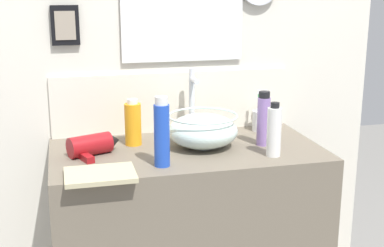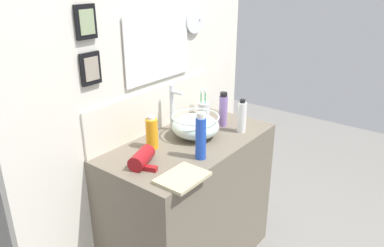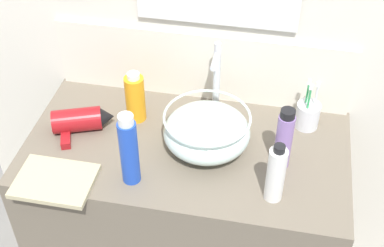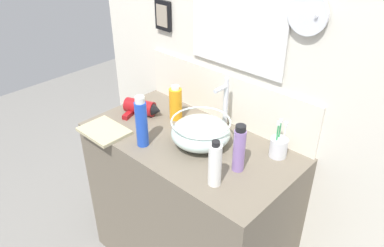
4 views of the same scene
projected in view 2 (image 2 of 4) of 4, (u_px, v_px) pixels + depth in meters
vanity_counter at (190, 205)px, 2.27m from camera, size 1.04×0.55×0.86m
back_panel at (148, 74)px, 2.15m from camera, size 1.83×0.10×2.41m
glass_bowl_sink at (196, 126)px, 2.14m from camera, size 0.27×0.27×0.13m
faucet at (173, 105)px, 2.20m from camera, size 0.02×0.10×0.28m
hair_drier at (143, 157)px, 1.84m from camera, size 0.21×0.18×0.08m
toothbrush_cup at (204, 109)px, 2.47m from camera, size 0.08×0.08×0.18m
shampoo_bottle at (152, 133)px, 2.00m from camera, size 0.07×0.07×0.18m
lotion_bottle at (201, 137)px, 1.87m from camera, size 0.05×0.05×0.25m
soap_dispenser at (242, 117)px, 2.20m from camera, size 0.05×0.05×0.20m
spray_bottle at (223, 110)px, 2.28m from camera, size 0.05×0.05×0.22m
hand_towel at (182, 178)px, 1.72m from camera, size 0.23×0.17×0.02m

